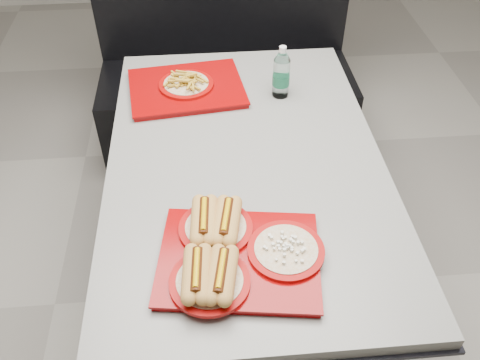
{
  "coord_description": "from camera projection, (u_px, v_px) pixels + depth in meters",
  "views": [
    {
      "loc": [
        -0.13,
        -1.26,
        1.84
      ],
      "look_at": [
        -0.04,
        -0.19,
        0.83
      ],
      "focal_mm": 38.0,
      "sensor_mm": 36.0,
      "label": 1
    }
  ],
  "objects": [
    {
      "name": "diner_table",
      "position": [
        245.0,
        194.0,
        1.78
      ],
      "size": [
        0.92,
        1.42,
        0.75
      ],
      "color": "black",
      "rests_on": "ground"
    },
    {
      "name": "water_bottle",
      "position": [
        281.0,
        75.0,
        1.88
      ],
      "size": [
        0.06,
        0.06,
        0.2
      ],
      "rotation": [
        0.0,
        0.0,
        0.41
      ],
      "color": "silver",
      "rests_on": "diner_table"
    },
    {
      "name": "tray_far",
      "position": [
        186.0,
        86.0,
        1.94
      ],
      "size": [
        0.47,
        0.38,
        0.08
      ],
      "rotation": [
        0.0,
        0.0,
        0.12
      ],
      "color": "#830304",
      "rests_on": "diner_table"
    },
    {
      "name": "tray_near",
      "position": [
        232.0,
        253.0,
        1.34
      ],
      "size": [
        0.46,
        0.4,
        0.09
      ],
      "rotation": [
        0.0,
        0.0,
        -0.14
      ],
      "color": "#830304",
      "rests_on": "diner_table"
    },
    {
      "name": "ground",
      "position": [
        244.0,
        290.0,
        2.18
      ],
      "size": [
        6.0,
        6.0,
        0.0
      ],
      "primitive_type": "plane",
      "color": "gray",
      "rests_on": "ground"
    },
    {
      "name": "booth_bench",
      "position": [
        226.0,
        75.0,
        2.7
      ],
      "size": [
        1.3,
        0.57,
        1.35
      ],
      "color": "black",
      "rests_on": "ground"
    }
  ]
}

